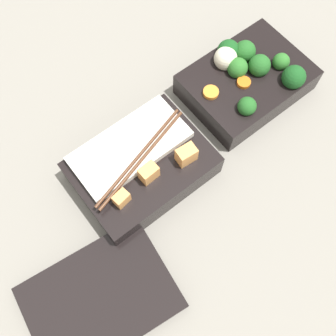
# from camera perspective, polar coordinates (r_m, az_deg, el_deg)

# --- Properties ---
(ground_plane) EXTENTS (3.00, 3.00, 0.00)m
(ground_plane) POSITION_cam_1_polar(r_m,az_deg,el_deg) (0.68, 3.46, 6.90)
(ground_plane) COLOR gray
(bento_tray_vegetable) EXTENTS (0.20, 0.15, 0.08)m
(bento_tray_vegetable) POSITION_cam_1_polar(r_m,az_deg,el_deg) (0.70, 11.40, 12.55)
(bento_tray_vegetable) COLOR black
(bento_tray_vegetable) RESTS_ON ground_plane
(bento_tray_rice) EXTENTS (0.20, 0.15, 0.08)m
(bento_tray_rice) POSITION_cam_1_polar(r_m,az_deg,el_deg) (0.61, -3.94, 0.37)
(bento_tray_rice) COLOR black
(bento_tray_rice) RESTS_ON ground_plane
(bento_lid) EXTENTS (0.22, 0.17, 0.02)m
(bento_lid) POSITION_cam_1_polar(r_m,az_deg,el_deg) (0.59, -9.77, -18.09)
(bento_lid) COLOR black
(bento_lid) RESTS_ON ground_plane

